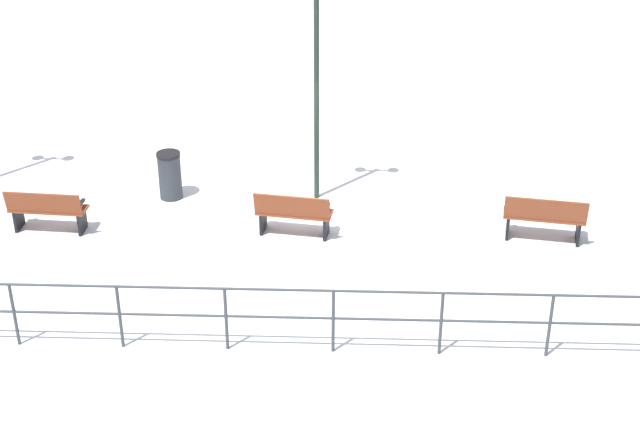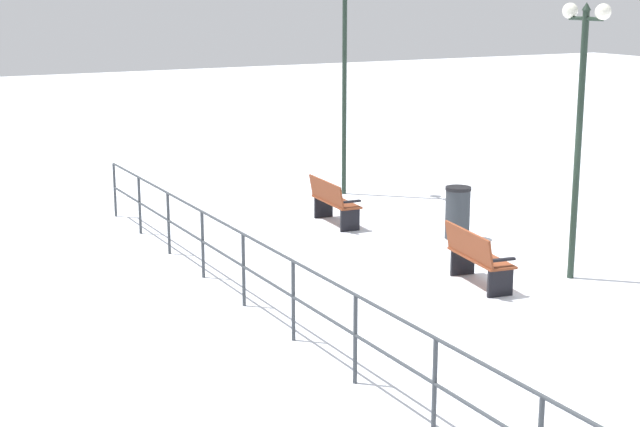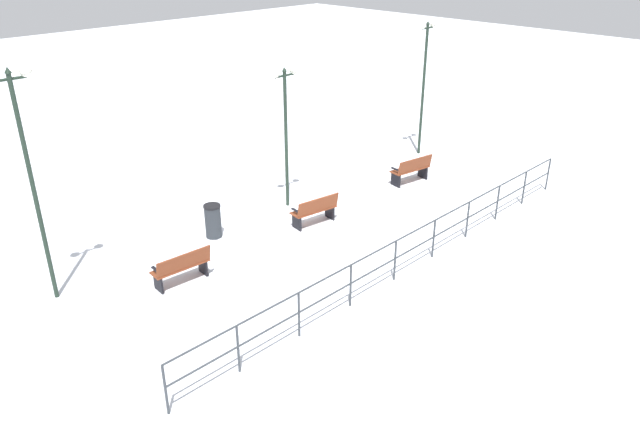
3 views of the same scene
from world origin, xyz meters
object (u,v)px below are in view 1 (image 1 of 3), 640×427
at_px(bench_nearest, 544,217).
at_px(bench_second, 294,213).
at_px(bench_third, 47,210).
at_px(trash_bin, 170,175).
at_px(lamppost_middle, 316,54).

height_order(bench_nearest, bench_second, bench_nearest).
height_order(bench_nearest, bench_third, bench_nearest).
relative_size(bench_nearest, trash_bin, 1.58).
distance_m(bench_nearest, lamppost_middle, 5.05).
bearing_deg(trash_bin, lamppost_middle, -87.74).
distance_m(bench_third, lamppost_middle, 5.65).
bearing_deg(bench_second, bench_third, 98.72).
distance_m(bench_nearest, trash_bin, 7.14).
bearing_deg(bench_nearest, bench_second, 98.58).
height_order(bench_second, lamppost_middle, lamppost_middle).
xyz_separation_m(bench_third, lamppost_middle, (1.59, -4.83, 2.46)).
xyz_separation_m(bench_second, trash_bin, (1.45, 2.50, 0.02)).
height_order(lamppost_middle, trash_bin, lamppost_middle).
bearing_deg(lamppost_middle, bench_second, 167.17).
distance_m(bench_second, lamppost_middle, 2.94).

